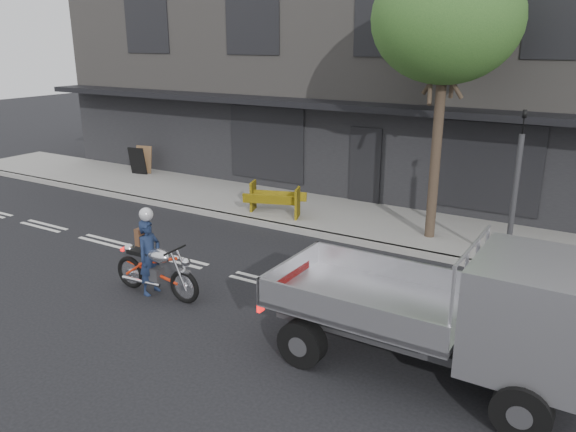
# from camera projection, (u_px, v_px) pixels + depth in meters

# --- Properties ---
(ground) EXTENTS (80.00, 80.00, 0.00)m
(ground) POSITION_uv_depth(u_px,v_px,m) (264.00, 282.00, 11.77)
(ground) COLOR black
(ground) RESTS_ON ground
(sidewalk) EXTENTS (32.00, 3.20, 0.15)m
(sidewalk) POSITION_uv_depth(u_px,v_px,m) (357.00, 220.00, 15.59)
(sidewalk) COLOR gray
(sidewalk) RESTS_ON ground
(kerb) EXTENTS (32.00, 0.20, 0.15)m
(kerb) POSITION_uv_depth(u_px,v_px,m) (331.00, 236.00, 14.28)
(kerb) COLOR gray
(kerb) RESTS_ON ground
(building_main) EXTENTS (26.00, 10.00, 8.00)m
(building_main) POSITION_uv_depth(u_px,v_px,m) (438.00, 65.00, 19.81)
(building_main) COLOR slate
(building_main) RESTS_ON ground
(street_tree) EXTENTS (3.40, 3.40, 6.74)m
(street_tree) POSITION_uv_depth(u_px,v_px,m) (447.00, 20.00, 12.54)
(street_tree) COLOR #382B21
(street_tree) RESTS_ON ground
(traffic_light_pole) EXTENTS (0.12, 0.12, 3.50)m
(traffic_light_pole) POSITION_uv_depth(u_px,v_px,m) (514.00, 197.00, 11.95)
(traffic_light_pole) COLOR #2D2D30
(traffic_light_pole) RESTS_ON ground
(motorcycle) EXTENTS (2.10, 0.61, 1.08)m
(motorcycle) POSITION_uv_depth(u_px,v_px,m) (156.00, 269.00, 11.04)
(motorcycle) COLOR black
(motorcycle) RESTS_ON ground
(rider) EXTENTS (0.38, 0.56, 1.53)m
(rider) POSITION_uv_depth(u_px,v_px,m) (150.00, 257.00, 11.05)
(rider) COLOR #172340
(rider) RESTS_ON ground
(flatbed_ute) EXTENTS (4.77, 2.02, 2.20)m
(flatbed_ute) POSITION_uv_depth(u_px,v_px,m) (503.00, 313.00, 7.74)
(flatbed_ute) COLOR black
(flatbed_ute) RESTS_ON ground
(construction_barrier) EXTENTS (1.70, 1.11, 0.88)m
(construction_barrier) POSITION_uv_depth(u_px,v_px,m) (270.00, 201.00, 15.57)
(construction_barrier) COLOR #E2B90B
(construction_barrier) RESTS_ON sidewalk
(sandwich_board) EXTENTS (0.71, 0.54, 1.00)m
(sandwich_board) POSITION_uv_depth(u_px,v_px,m) (137.00, 161.00, 20.37)
(sandwich_board) COLOR black
(sandwich_board) RESTS_ON sidewalk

